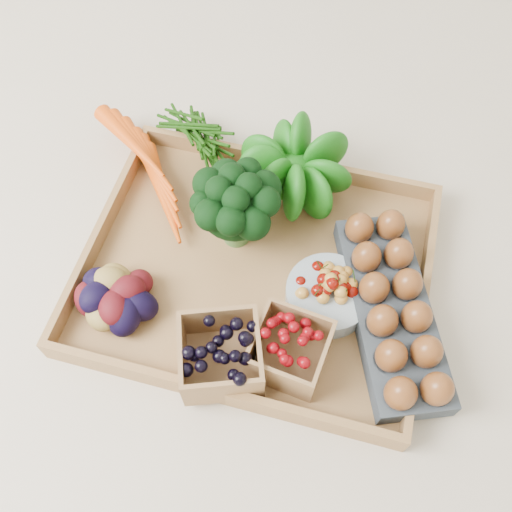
% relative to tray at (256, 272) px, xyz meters
% --- Properties ---
extents(ground, '(4.00, 4.00, 0.00)m').
position_rel_tray_xyz_m(ground, '(0.00, 0.00, -0.01)').
color(ground, beige).
rests_on(ground, ground).
extents(tray, '(0.55, 0.45, 0.01)m').
position_rel_tray_xyz_m(tray, '(0.00, 0.00, 0.00)').
color(tray, '#9D7241').
rests_on(tray, ground).
extents(carrots, '(0.22, 0.16, 0.05)m').
position_rel_tray_xyz_m(carrots, '(-0.22, 0.13, 0.03)').
color(carrots, '#E54D0B').
rests_on(carrots, tray).
extents(lettuce, '(0.13, 0.13, 0.13)m').
position_rel_tray_xyz_m(lettuce, '(0.02, 0.18, 0.07)').
color(lettuce, '#0E560D').
rests_on(lettuce, tray).
extents(broccoli, '(0.15, 0.15, 0.12)m').
position_rel_tray_xyz_m(broccoli, '(-0.05, 0.05, 0.07)').
color(broccoli, black).
rests_on(broccoli, tray).
extents(cherry_bowl, '(0.13, 0.13, 0.04)m').
position_rel_tray_xyz_m(cherry_bowl, '(0.12, -0.02, 0.03)').
color(cherry_bowl, '#8C9EA5').
rests_on(cherry_bowl, tray).
extents(egg_carton, '(0.23, 0.35, 0.04)m').
position_rel_tray_xyz_m(egg_carton, '(0.22, -0.03, 0.03)').
color(egg_carton, '#363D45').
rests_on(egg_carton, tray).
extents(potatoes, '(0.15, 0.15, 0.09)m').
position_rel_tray_xyz_m(potatoes, '(-0.20, -0.12, 0.05)').
color(potatoes, '#3F0A0F').
rests_on(potatoes, tray).
extents(punnet_blackberry, '(0.15, 0.15, 0.08)m').
position_rel_tray_xyz_m(punnet_blackberry, '(-0.01, -0.17, 0.05)').
color(punnet_blackberry, black).
rests_on(punnet_blackberry, tray).
extents(punnet_raspberry, '(0.12, 0.12, 0.07)m').
position_rel_tray_xyz_m(punnet_raspberry, '(0.09, -0.14, 0.04)').
color(punnet_raspberry, '#670409').
rests_on(punnet_raspberry, tray).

